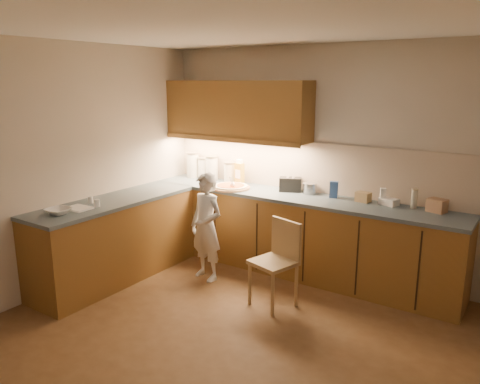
{
  "coord_description": "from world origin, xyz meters",
  "views": [
    {
      "loc": [
        1.99,
        -2.97,
        2.19
      ],
      "look_at": [
        -0.8,
        1.2,
        1.0
      ],
      "focal_mm": 35.0,
      "sensor_mm": 36.0,
      "label": 1
    }
  ],
  "objects_px": {
    "oil_jug": "(239,173)",
    "child": "(206,227)",
    "wooden_chair": "(278,257)",
    "toaster": "(290,184)",
    "pizza_on_board": "(231,187)"
  },
  "relations": [
    {
      "from": "oil_jug",
      "to": "wooden_chair",
      "type": "bearing_deg",
      "value": -41.03
    },
    {
      "from": "toaster",
      "to": "wooden_chair",
      "type": "bearing_deg",
      "value": -92.7
    },
    {
      "from": "pizza_on_board",
      "to": "wooden_chair",
      "type": "bearing_deg",
      "value": -33.5
    },
    {
      "from": "child",
      "to": "wooden_chair",
      "type": "xyz_separation_m",
      "value": [
        0.97,
        -0.1,
        -0.11
      ]
    },
    {
      "from": "pizza_on_board",
      "to": "oil_jug",
      "type": "bearing_deg",
      "value": 100.43
    },
    {
      "from": "oil_jug",
      "to": "toaster",
      "type": "distance_m",
      "value": 0.72
    },
    {
      "from": "child",
      "to": "wooden_chair",
      "type": "relative_size",
      "value": 1.42
    },
    {
      "from": "pizza_on_board",
      "to": "oil_jug",
      "type": "relative_size",
      "value": 1.49
    },
    {
      "from": "toaster",
      "to": "pizza_on_board",
      "type": "bearing_deg",
      "value": 177.46
    },
    {
      "from": "pizza_on_board",
      "to": "oil_jug",
      "type": "height_order",
      "value": "oil_jug"
    },
    {
      "from": "oil_jug",
      "to": "child",
      "type": "bearing_deg",
      "value": -80.82
    },
    {
      "from": "child",
      "to": "wooden_chair",
      "type": "bearing_deg",
      "value": 5.0
    },
    {
      "from": "toaster",
      "to": "oil_jug",
      "type": "bearing_deg",
      "value": 156.0
    },
    {
      "from": "pizza_on_board",
      "to": "toaster",
      "type": "bearing_deg",
      "value": 22.18
    },
    {
      "from": "pizza_on_board",
      "to": "wooden_chair",
      "type": "relative_size",
      "value": 0.55
    }
  ]
}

